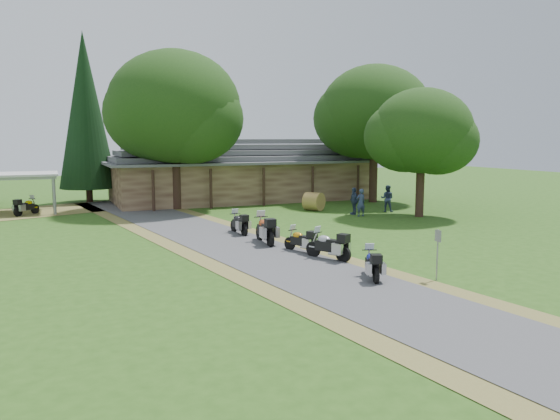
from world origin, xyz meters
name	(u,v)px	position (x,y,z in m)	size (l,w,h in m)	color
ground	(311,274)	(0.00, 0.00, 0.00)	(120.00, 120.00, 0.00)	#294E15
driveway	(259,254)	(-0.50, 4.00, 0.00)	(46.00, 46.00, 0.00)	#444446
lodge	(243,169)	(6.00, 24.00, 2.45)	(21.40, 9.40, 4.90)	brown
carport	(9,194)	(-10.86, 22.36, 1.32)	(6.08, 4.05, 2.63)	beige
motorcycle_row_a	(372,263)	(1.65, -1.45, 0.58)	(1.70, 0.55, 1.16)	navy
motorcycle_row_b	(328,244)	(1.71, 1.88, 0.65)	(1.90, 0.62, 1.30)	#ABADB3
motorcycle_row_c	(301,239)	(1.33, 3.65, 0.57)	(1.66, 0.54, 1.14)	orange
motorcycle_row_d	(265,228)	(0.63, 6.09, 0.73)	(2.14, 0.70, 1.47)	#BC4B20
motorcycle_row_e	(239,222)	(0.38, 9.01, 0.62)	(1.80, 0.59, 1.23)	black
motorcycle_carport_a	(26,206)	(-9.82, 21.06, 0.62)	(1.80, 0.59, 1.23)	#D4C704
person_a	(361,200)	(9.56, 11.97, 1.03)	(0.59, 0.42, 2.06)	navy
person_b	(387,196)	(12.35, 13.12, 1.05)	(0.60, 0.43, 2.10)	navy
person_c	(354,199)	(9.63, 12.90, 1.03)	(0.58, 0.42, 2.06)	navy
hay_bale	(314,201)	(8.12, 15.65, 0.62)	(1.25, 1.25, 1.14)	olive
sign_post	(437,255)	(3.60, -2.53, 0.90)	(0.32, 0.05, 1.80)	gray
oak_lodge_left	(175,127)	(-0.29, 20.14, 5.67)	(9.03, 9.03, 11.34)	black
oak_lodge_right	(374,130)	(14.61, 18.28, 5.53)	(8.43, 8.43, 11.06)	black
oak_driveway	(421,148)	(12.89, 10.39, 4.33)	(6.22, 6.22, 8.66)	black
cedar_near	(86,118)	(-5.52, 26.84, 6.43)	(4.27, 4.27, 12.87)	black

